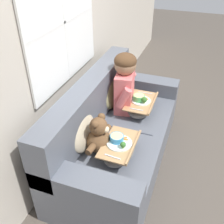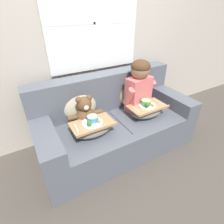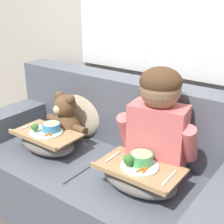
% 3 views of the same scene
% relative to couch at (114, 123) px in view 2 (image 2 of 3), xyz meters
% --- Properties ---
extents(ground_plane, '(14.00, 14.00, 0.00)m').
position_rel_couch_xyz_m(ground_plane, '(0.00, -0.07, -0.33)').
color(ground_plane, '#4C443D').
extents(wall_back_with_window, '(8.00, 0.08, 2.60)m').
position_rel_couch_xyz_m(wall_back_with_window, '(0.00, 0.52, 0.98)').
color(wall_back_with_window, '#BCB2A3').
rests_on(wall_back_with_window, ground_plane).
extents(couch, '(1.94, 0.89, 0.92)m').
position_rel_couch_xyz_m(couch, '(0.00, 0.00, 0.00)').
color(couch, '#565B66').
rests_on(couch, ground_plane).
extents(throw_pillow_behind_child, '(0.42, 0.20, 0.44)m').
position_rel_couch_xyz_m(throw_pillow_behind_child, '(0.37, 0.18, 0.30)').
color(throw_pillow_behind_child, '#898456').
rests_on(throw_pillow_behind_child, couch).
extents(throw_pillow_behind_teddy, '(0.43, 0.21, 0.45)m').
position_rel_couch_xyz_m(throw_pillow_behind_teddy, '(-0.37, 0.18, 0.30)').
color(throw_pillow_behind_teddy, '#C1B293').
rests_on(throw_pillow_behind_teddy, couch).
extents(child_figure, '(0.49, 0.26, 0.66)m').
position_rel_couch_xyz_m(child_figure, '(0.37, 0.02, 0.47)').
color(child_figure, '#DB6666').
rests_on(child_figure, couch).
extents(teddy_bear, '(0.41, 0.29, 0.38)m').
position_rel_couch_xyz_m(teddy_bear, '(-0.37, 0.01, 0.26)').
color(teddy_bear, brown).
rests_on(teddy_bear, couch).
extents(lap_tray_child, '(0.47, 0.29, 0.22)m').
position_rel_couch_xyz_m(lap_tray_child, '(0.37, -0.18, 0.18)').
color(lap_tray_child, slate).
rests_on(lap_tray_child, child_figure).
extents(lap_tray_teddy, '(0.46, 0.28, 0.21)m').
position_rel_couch_xyz_m(lap_tray_teddy, '(-0.37, -0.18, 0.18)').
color(lap_tray_teddy, slate).
rests_on(lap_tray_teddy, teddy_bear).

